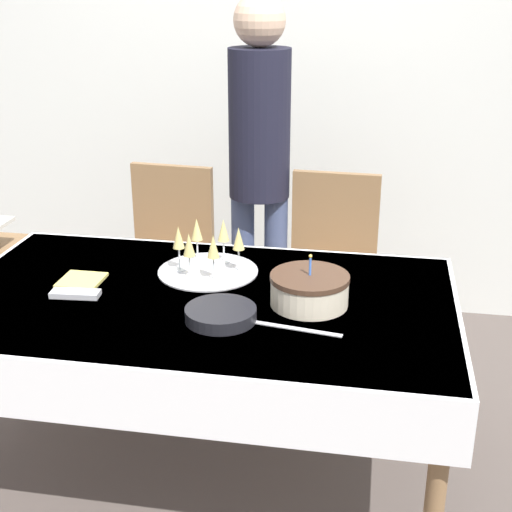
# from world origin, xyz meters

# --- Properties ---
(ground_plane) EXTENTS (12.00, 12.00, 0.00)m
(ground_plane) POSITION_xyz_m (0.00, 0.00, 0.00)
(ground_plane) COLOR #564C47
(wall_back) EXTENTS (8.00, 0.05, 2.70)m
(wall_back) POSITION_xyz_m (0.00, 1.67, 1.35)
(wall_back) COLOR silver
(wall_back) RESTS_ON ground_plane
(dining_table) EXTENTS (1.77, 1.03, 0.76)m
(dining_table) POSITION_xyz_m (0.00, 0.00, 0.66)
(dining_table) COLOR white
(dining_table) RESTS_ON ground_plane
(dining_chair_far_left) EXTENTS (0.45, 0.45, 0.97)m
(dining_chair_far_left) POSITION_xyz_m (-0.38, 0.84, 0.54)
(dining_chair_far_left) COLOR olive
(dining_chair_far_left) RESTS_ON ground_plane
(dining_chair_far_right) EXTENTS (0.44, 0.44, 0.97)m
(dining_chair_far_right) POSITION_xyz_m (0.39, 0.84, 0.54)
(dining_chair_far_right) COLOR olive
(dining_chair_far_right) RESTS_ON ground_plane
(birthday_cake) EXTENTS (0.27, 0.27, 0.18)m
(birthday_cake) POSITION_xyz_m (0.38, 0.00, 0.82)
(birthday_cake) COLOR beige
(birthday_cake) RESTS_ON dining_table
(champagne_tray) EXTENTS (0.38, 0.38, 0.18)m
(champagne_tray) POSITION_xyz_m (-0.03, 0.22, 0.83)
(champagne_tray) COLOR silver
(champagne_tray) RESTS_ON dining_table
(plate_stack_main) EXTENTS (0.23, 0.23, 0.04)m
(plate_stack_main) POSITION_xyz_m (0.11, -0.17, 0.78)
(plate_stack_main) COLOR black
(plate_stack_main) RESTS_ON dining_table
(cake_knife) EXTENTS (0.30, 0.07, 0.00)m
(cake_knife) POSITION_xyz_m (0.36, -0.19, 0.76)
(cake_knife) COLOR silver
(cake_knife) RESTS_ON dining_table
(fork_pile) EXTENTS (0.17, 0.07, 0.02)m
(fork_pile) POSITION_xyz_m (-0.43, -0.08, 0.77)
(fork_pile) COLOR silver
(fork_pile) RESTS_ON dining_table
(napkin_pile) EXTENTS (0.15, 0.15, 0.01)m
(napkin_pile) POSITION_xyz_m (-0.46, 0.04, 0.77)
(napkin_pile) COLOR #E0D166
(napkin_pile) RESTS_ON dining_table
(person_standing) EXTENTS (0.28, 0.28, 1.74)m
(person_standing) POSITION_xyz_m (0.04, 0.96, 1.06)
(person_standing) COLOR #3F4C72
(person_standing) RESTS_ON ground_plane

